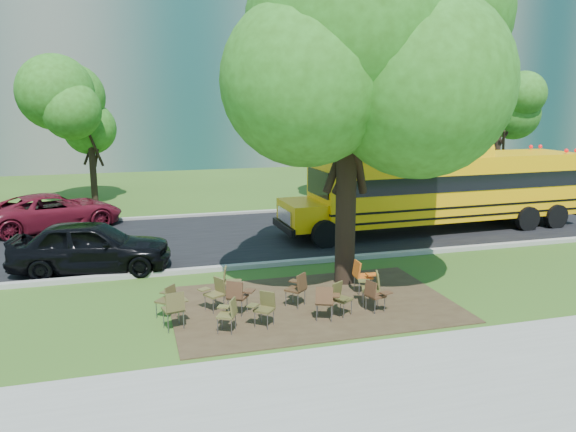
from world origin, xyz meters
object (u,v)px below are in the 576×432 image
object	(u,v)px
chair_9	(215,291)
black_car	(91,246)
chair_6	(372,285)
school_bus	(445,187)
chair_10	(229,279)
chair_8	(168,297)
bg_car_red	(54,211)
chair_0	(175,306)
chair_7	(375,293)
chair_4	(326,299)
chair_5	(340,296)
main_tree	(349,71)
chair_12	(362,274)
chair_3	(264,305)
chair_1	(238,294)
chair_2	(229,312)
chair_11	(298,286)

from	to	relation	value
chair_9	black_car	xyz separation A→B (m)	(-3.07, 4.19, 0.28)
chair_6	school_bus	bearing A→B (deg)	-22.33
chair_10	school_bus	bearing A→B (deg)	133.52
chair_8	bg_car_red	world-z (taller)	bg_car_red
chair_0	chair_8	bearing A→B (deg)	85.53
chair_6	chair_7	size ratio (longest dim) A/B	1.11
chair_4	chair_6	size ratio (longest dim) A/B	0.97
chair_6	chair_10	world-z (taller)	chair_6
school_bus	chair_4	distance (m)	10.84
chair_7	chair_4	bearing A→B (deg)	-101.34
chair_5	black_car	distance (m)	7.95
main_tree	chair_12	bearing A→B (deg)	-84.43
chair_3	chair_12	size ratio (longest dim) A/B	0.90
school_bus	bg_car_red	distance (m)	15.50
chair_4	chair_12	bearing A→B (deg)	66.50
main_tree	chair_1	bearing A→B (deg)	-154.11
chair_5	chair_6	world-z (taller)	chair_6
chair_4	chair_9	size ratio (longest dim) A/B	1.05
chair_12	bg_car_red	world-z (taller)	bg_car_red
chair_0	chair_9	xyz separation A→B (m)	(1.04, 0.91, -0.05)
chair_3	chair_5	xyz separation A→B (m)	(1.88, 0.12, 0.00)
main_tree	school_bus	world-z (taller)	main_tree
chair_3	chair_8	bearing A→B (deg)	11.00
chair_2	chair_8	world-z (taller)	chair_8
chair_8	bg_car_red	bearing A→B (deg)	58.85
main_tree	chair_6	size ratio (longest dim) A/B	10.47
main_tree	chair_3	world-z (taller)	main_tree
chair_8	chair_11	bearing A→B (deg)	-53.88
chair_6	chair_12	bearing A→B (deg)	12.54
chair_4	school_bus	bearing A→B (deg)	67.16
chair_2	chair_6	bearing A→B (deg)	-53.44
chair_1	chair_8	size ratio (longest dim) A/B	1.11
black_car	chair_1	bearing A→B (deg)	-134.66
chair_3	chair_9	distance (m)	1.57
chair_1	chair_6	xyz separation A→B (m)	(3.35, -0.29, 0.00)
chair_4	chair_6	world-z (taller)	chair_6
chair_8	black_car	world-z (taller)	black_car
chair_2	main_tree	bearing A→B (deg)	-28.78
school_bus	chair_3	distance (m)	11.86
chair_0	chair_10	bearing A→B (deg)	35.30
chair_3	chair_6	bearing A→B (deg)	-130.18
main_tree	chair_9	distance (m)	6.63
chair_6	chair_11	world-z (taller)	chair_6
chair_3	chair_5	bearing A→B (deg)	-136.25
chair_6	black_car	bearing A→B (deg)	73.38
chair_5	chair_7	xyz separation A→B (m)	(0.88, -0.05, -0.00)
chair_5	chair_7	size ratio (longest dim) A/B	1.00
chair_5	school_bus	bearing A→B (deg)	-167.50
chair_0	chair_7	xyz separation A→B (m)	(4.73, -0.29, -0.06)
chair_8	chair_3	bearing A→B (deg)	-79.44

